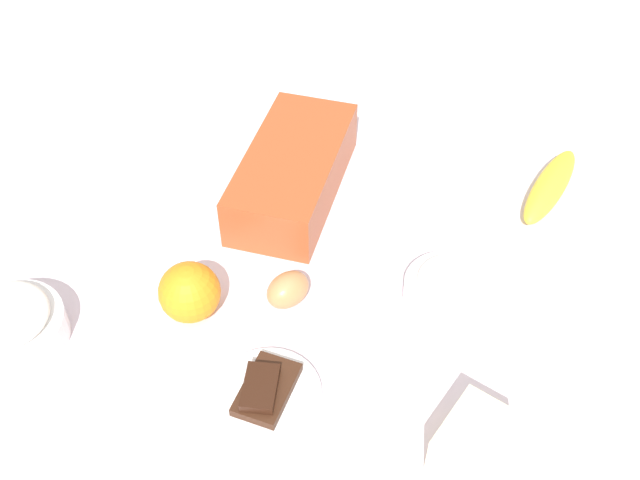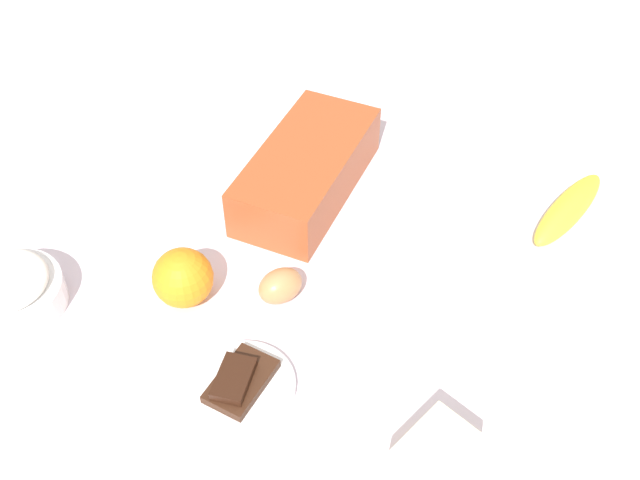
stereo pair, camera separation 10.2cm
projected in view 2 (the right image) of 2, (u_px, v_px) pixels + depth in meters
name	position (u px, v px, depth m)	size (l,w,h in m)	color
ground_plane	(320.00, 265.00, 1.06)	(2.40, 2.40, 0.02)	silver
loaf_pan	(307.00, 169.00, 1.13)	(0.30, 0.18, 0.08)	#9E4723
flour_bowl	(9.00, 290.00, 0.97)	(0.14, 0.14, 0.07)	white
sugar_bowl	(443.00, 303.00, 0.96)	(0.12, 0.12, 0.06)	white
banana	(568.00, 209.00, 1.10)	(0.19, 0.04, 0.04)	yellow
orange_fruit	(183.00, 278.00, 0.97)	(0.08, 0.08, 0.08)	orange
butter_block	(434.00, 459.00, 0.80)	(0.09, 0.06, 0.06)	#F4EDB2
egg_near_butter	(280.00, 286.00, 0.99)	(0.05, 0.05, 0.06)	#BA7E4C
chocolate_plate	(241.00, 384.00, 0.89)	(0.13, 0.13, 0.03)	white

